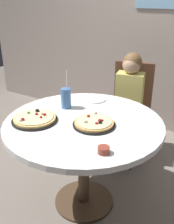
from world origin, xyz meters
name	(u,v)px	position (x,y,z in m)	size (l,w,h in m)	color
ground_plane	(84,201)	(0.00, 0.00, 0.00)	(8.00, 8.00, 0.00)	slate
wall_with_window	(162,6)	(0.00, 1.66, 1.45)	(5.20, 0.14, 2.90)	#A8998E
dining_table	(84,134)	(0.00, 0.00, 0.64)	(1.14, 1.14, 0.75)	white
chair_wooden	(131,104)	(-0.02, 0.97, 0.53)	(0.47, 0.47, 0.95)	brown
diner_child	(127,115)	(0.02, 0.79, 0.48)	(0.32, 0.43, 1.08)	#3F4766
pizza_veggie	(94,123)	(0.10, -0.02, 0.77)	(0.30, 0.30, 0.05)	black
pizza_cheese	(35,119)	(-0.30, -0.18, 0.77)	(0.33, 0.33, 0.05)	black
soda_cup	(66,98)	(-0.24, 0.13, 0.83)	(0.08, 0.08, 0.31)	#3F72B2
sauce_bowl	(104,150)	(0.32, -0.29, 0.77)	(0.07, 0.07, 0.04)	brown
plate_small	(95,99)	(-0.13, 0.40, 0.76)	(0.18, 0.18, 0.01)	white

